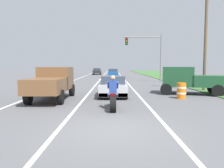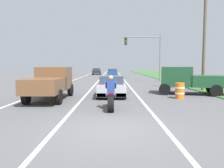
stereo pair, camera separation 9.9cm
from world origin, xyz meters
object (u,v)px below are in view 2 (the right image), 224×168
object	(u,v)px
pickup_truck_right_shoulder_dark_green	(191,79)
distant_car_far_ahead	(113,73)
construction_barrel_nearest	(181,91)
distant_car_further_ahead	(98,71)
motorcycle_with_rider	(112,97)
sports_car_silver	(112,87)
pickup_truck_left_lane_brown	(51,82)
traffic_light_mast_near	(149,50)

from	to	relation	value
pickup_truck_right_shoulder_dark_green	distant_car_far_ahead	xyz separation A→B (m)	(-5.54, 23.47, -0.33)
construction_barrel_nearest	distant_car_further_ahead	size ratio (longest dim) A/B	0.25
distant_car_far_ahead	distant_car_further_ahead	size ratio (longest dim) A/B	1.00
construction_barrel_nearest	distant_car_far_ahead	size ratio (longest dim) A/B	0.25
motorcycle_with_rider	pickup_truck_right_shoulder_dark_green	bearing A→B (deg)	44.20
construction_barrel_nearest	motorcycle_with_rider	bearing A→B (deg)	-141.83
distant_car_far_ahead	sports_car_silver	bearing A→B (deg)	-90.28
pickup_truck_right_shoulder_dark_green	sports_car_silver	bearing A→B (deg)	-172.40
pickup_truck_right_shoulder_dark_green	distant_car_further_ahead	distance (m)	35.37
sports_car_silver	distant_car_far_ahead	size ratio (longest dim) A/B	1.08
pickup_truck_left_lane_brown	traffic_light_mast_near	size ratio (longest dim) A/B	0.80
pickup_truck_right_shoulder_dark_green	construction_barrel_nearest	world-z (taller)	pickup_truck_right_shoulder_dark_green
motorcycle_with_rider	traffic_light_mast_near	xyz separation A→B (m)	(4.63, 17.52, 3.42)
sports_car_silver	distant_car_far_ahead	xyz separation A→B (m)	(0.12, 24.23, 0.14)
motorcycle_with_rider	pickup_truck_left_lane_brown	bearing A→B (deg)	141.02
motorcycle_with_rider	pickup_truck_right_shoulder_dark_green	size ratio (longest dim) A/B	0.43
traffic_light_mast_near	distant_car_further_ahead	distance (m)	23.81
distant_car_far_ahead	construction_barrel_nearest	bearing A→B (deg)	-80.76
pickup_truck_left_lane_brown	pickup_truck_right_shoulder_dark_green	size ratio (longest dim) A/B	0.93
construction_barrel_nearest	distant_car_far_ahead	distance (m)	25.95
construction_barrel_nearest	distant_car_further_ahead	world-z (taller)	distant_car_further_ahead
pickup_truck_right_shoulder_dark_green	construction_barrel_nearest	size ratio (longest dim) A/B	5.14
distant_car_far_ahead	pickup_truck_right_shoulder_dark_green	bearing A→B (deg)	-76.72
construction_barrel_nearest	distant_car_far_ahead	bearing A→B (deg)	99.24
traffic_light_mast_near	distant_car_far_ahead	distance (m)	12.74
pickup_truck_right_shoulder_dark_green	distant_car_further_ahead	xyz separation A→B (m)	(-9.12, 34.17, -0.33)
sports_car_silver	motorcycle_with_rider	bearing A→B (deg)	-90.25
pickup_truck_left_lane_brown	pickup_truck_right_shoulder_dark_green	distance (m)	9.69
motorcycle_with_rider	sports_car_silver	bearing A→B (deg)	89.75
pickup_truck_right_shoulder_dark_green	traffic_light_mast_near	bearing A→B (deg)	95.00
motorcycle_with_rider	pickup_truck_left_lane_brown	size ratio (longest dim) A/B	0.46
sports_car_silver	traffic_light_mast_near	bearing A→B (deg)	70.13
sports_car_silver	distant_car_far_ahead	world-z (taller)	distant_car_far_ahead
sports_car_silver	traffic_light_mast_near	xyz separation A→B (m)	(4.61, 12.75, 3.38)
pickup_truck_right_shoulder_dark_green	distant_car_further_ahead	world-z (taller)	pickup_truck_right_shoulder_dark_green
pickup_truck_right_shoulder_dark_green	distant_car_further_ahead	bearing A→B (deg)	104.94
motorcycle_with_rider	construction_barrel_nearest	distance (m)	5.48
sports_car_silver	pickup_truck_left_lane_brown	distance (m)	4.13
motorcycle_with_rider	sports_car_silver	xyz separation A→B (m)	(0.02, 4.77, 0.04)
traffic_light_mast_near	distant_car_further_ahead	size ratio (longest dim) A/B	1.50
traffic_light_mast_near	pickup_truck_right_shoulder_dark_green	bearing A→B (deg)	-85.00
motorcycle_with_rider	distant_car_far_ahead	world-z (taller)	motorcycle_with_rider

